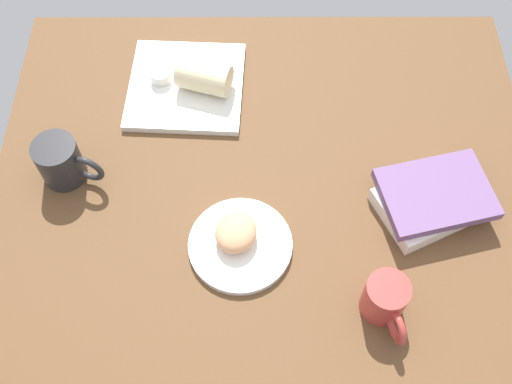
{
  "coord_description": "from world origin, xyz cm",
  "views": [
    {
      "loc": [
        2.12,
        63.85,
        107.46
      ],
      "look_at": [
        2.0,
        5.38,
        7.0
      ],
      "focal_mm": 42.2,
      "sensor_mm": 36.0,
      "label": 1
    }
  ],
  "objects_px": {
    "sauce_cup": "(160,75)",
    "breakfast_wrap": "(204,77)",
    "square_plate": "(186,86)",
    "second_mug": "(61,161)",
    "book_stack": "(432,199)",
    "round_plate": "(240,245)",
    "coffee_mug": "(386,300)",
    "scone_pastry": "(236,232)"
  },
  "relations": [
    {
      "from": "second_mug",
      "to": "sauce_cup",
      "type": "bearing_deg",
      "value": -126.0
    },
    {
      "from": "round_plate",
      "to": "scone_pastry",
      "type": "bearing_deg",
      "value": -58.29
    },
    {
      "from": "round_plate",
      "to": "sauce_cup",
      "type": "distance_m",
      "value": 0.44
    },
    {
      "from": "scone_pastry",
      "to": "coffee_mug",
      "type": "distance_m",
      "value": 0.29
    },
    {
      "from": "round_plate",
      "to": "second_mug",
      "type": "distance_m",
      "value": 0.39
    },
    {
      "from": "square_plate",
      "to": "breakfast_wrap",
      "type": "xyz_separation_m",
      "value": [
        -0.04,
        0.01,
        0.04
      ]
    },
    {
      "from": "square_plate",
      "to": "coffee_mug",
      "type": "distance_m",
      "value": 0.63
    },
    {
      "from": "book_stack",
      "to": "square_plate",
      "type": "bearing_deg",
      "value": -31.4
    },
    {
      "from": "scone_pastry",
      "to": "sauce_cup",
      "type": "bearing_deg",
      "value": -66.1
    },
    {
      "from": "round_plate",
      "to": "square_plate",
      "type": "xyz_separation_m",
      "value": [
        0.12,
        -0.39,
        0.0
      ]
    },
    {
      "from": "sauce_cup",
      "to": "book_stack",
      "type": "relative_size",
      "value": 0.19
    },
    {
      "from": "scone_pastry",
      "to": "breakfast_wrap",
      "type": "xyz_separation_m",
      "value": [
        0.07,
        -0.36,
        0.01
      ]
    },
    {
      "from": "scone_pastry",
      "to": "square_plate",
      "type": "bearing_deg",
      "value": -72.67
    },
    {
      "from": "round_plate",
      "to": "breakfast_wrap",
      "type": "height_order",
      "value": "breakfast_wrap"
    },
    {
      "from": "sauce_cup",
      "to": "second_mug",
      "type": "xyz_separation_m",
      "value": [
        0.17,
        0.24,
        0.02
      ]
    },
    {
      "from": "sauce_cup",
      "to": "book_stack",
      "type": "bearing_deg",
      "value": 150.22
    },
    {
      "from": "sauce_cup",
      "to": "coffee_mug",
      "type": "height_order",
      "value": "coffee_mug"
    },
    {
      "from": "sauce_cup",
      "to": "second_mug",
      "type": "height_order",
      "value": "second_mug"
    },
    {
      "from": "scone_pastry",
      "to": "square_plate",
      "type": "distance_m",
      "value": 0.39
    },
    {
      "from": "round_plate",
      "to": "sauce_cup",
      "type": "bearing_deg",
      "value": -65.83
    },
    {
      "from": "round_plate",
      "to": "coffee_mug",
      "type": "xyz_separation_m",
      "value": [
        -0.25,
        0.12,
        0.04
      ]
    },
    {
      "from": "scone_pastry",
      "to": "second_mug",
      "type": "relative_size",
      "value": 0.64
    },
    {
      "from": "breakfast_wrap",
      "to": "scone_pastry",
      "type": "bearing_deg",
      "value": 28.03
    },
    {
      "from": "coffee_mug",
      "to": "second_mug",
      "type": "xyz_separation_m",
      "value": [
        0.6,
        -0.28,
        0.0
      ]
    },
    {
      "from": "square_plate",
      "to": "breakfast_wrap",
      "type": "distance_m",
      "value": 0.06
    },
    {
      "from": "scone_pastry",
      "to": "coffee_mug",
      "type": "height_order",
      "value": "coffee_mug"
    },
    {
      "from": "sauce_cup",
      "to": "book_stack",
      "type": "distance_m",
      "value": 0.63
    },
    {
      "from": "square_plate",
      "to": "book_stack",
      "type": "xyz_separation_m",
      "value": [
        -0.49,
        0.3,
        0.02
      ]
    },
    {
      "from": "book_stack",
      "to": "sauce_cup",
      "type": "bearing_deg",
      "value": -29.78
    },
    {
      "from": "square_plate",
      "to": "book_stack",
      "type": "relative_size",
      "value": 1.03
    },
    {
      "from": "sauce_cup",
      "to": "breakfast_wrap",
      "type": "height_order",
      "value": "breakfast_wrap"
    },
    {
      "from": "round_plate",
      "to": "scone_pastry",
      "type": "xyz_separation_m",
      "value": [
        0.01,
        -0.01,
        0.03
      ]
    },
    {
      "from": "scone_pastry",
      "to": "coffee_mug",
      "type": "xyz_separation_m",
      "value": [
        -0.26,
        0.14,
        0.01
      ]
    },
    {
      "from": "round_plate",
      "to": "second_mug",
      "type": "height_order",
      "value": "second_mug"
    },
    {
      "from": "round_plate",
      "to": "sauce_cup",
      "type": "xyz_separation_m",
      "value": [
        0.18,
        -0.4,
        0.02
      ]
    },
    {
      "from": "scone_pastry",
      "to": "breakfast_wrap",
      "type": "height_order",
      "value": "breakfast_wrap"
    },
    {
      "from": "breakfast_wrap",
      "to": "book_stack",
      "type": "xyz_separation_m",
      "value": [
        -0.45,
        0.29,
        -0.02
      ]
    },
    {
      "from": "square_plate",
      "to": "second_mug",
      "type": "bearing_deg",
      "value": 44.77
    },
    {
      "from": "round_plate",
      "to": "breakfast_wrap",
      "type": "xyz_separation_m",
      "value": [
        0.08,
        -0.38,
        0.04
      ]
    },
    {
      "from": "square_plate",
      "to": "scone_pastry",
      "type": "bearing_deg",
      "value": 107.33
    },
    {
      "from": "scone_pastry",
      "to": "book_stack",
      "type": "bearing_deg",
      "value": -169.02
    },
    {
      "from": "scone_pastry",
      "to": "second_mug",
      "type": "xyz_separation_m",
      "value": [
        0.34,
        -0.15,
        0.01
      ]
    }
  ]
}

